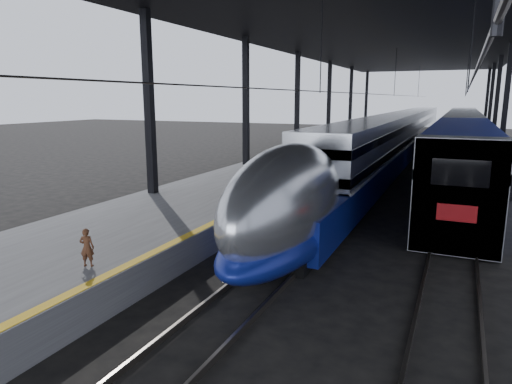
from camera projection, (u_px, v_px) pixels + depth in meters
The scene contains 8 objects.
ground at pixel (209, 268), 14.38m from camera, with size 160.00×160.00×0.00m, color black.
platform at pixel (303, 164), 33.56m from camera, with size 6.00×80.00×1.00m, color #4C4C4F.
yellow_strip at pixel (341, 159), 32.33m from camera, with size 0.30×80.00×0.01m, color gold.
rails at pixel (417, 177), 30.44m from camera, with size 6.52×80.00×0.16m.
canopy at pixel (385, 38), 29.66m from camera, with size 18.00×75.00×9.47m.
tgv_train at pixel (398, 139), 39.23m from camera, with size 2.78×65.20×3.99m.
second_train at pixel (462, 137), 39.20m from camera, with size 2.91×56.05×4.00m.
child at pixel (87, 247), 11.67m from camera, with size 0.37×0.24×1.01m, color #4B2A19.
Camera 1 is at (6.92, -11.80, 5.24)m, focal length 32.00 mm.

